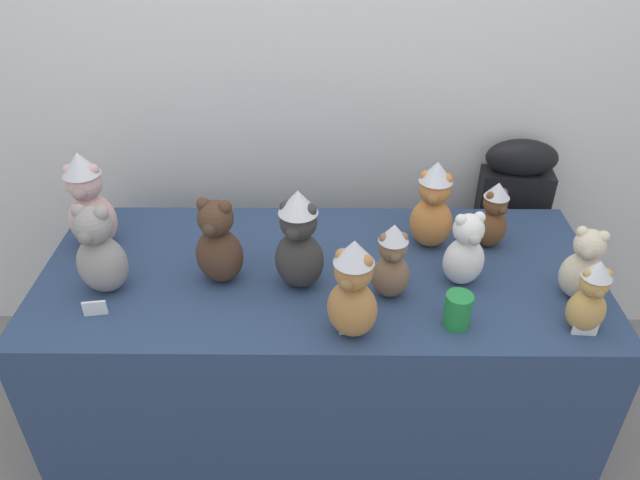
% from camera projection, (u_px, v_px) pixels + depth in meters
% --- Properties ---
extents(ground_plane, '(10.00, 10.00, 0.00)m').
position_uv_depth(ground_plane, '(319.00, 472.00, 2.24)').
color(ground_plane, gray).
extents(wall_back, '(7.00, 0.08, 2.60)m').
position_uv_depth(wall_back, '(321.00, 46.00, 2.26)').
color(wall_back, white).
rests_on(wall_back, ground_plane).
extents(display_table, '(1.86, 0.80, 0.75)m').
position_uv_depth(display_table, '(320.00, 351.00, 2.24)').
color(display_table, navy).
rests_on(display_table, ground_plane).
extents(instrument_case, '(0.29, 0.14, 0.98)m').
position_uv_depth(instrument_case, '(504.00, 244.00, 2.60)').
color(instrument_case, black).
rests_on(instrument_case, ground_plane).
extents(teddy_bear_cocoa, '(0.18, 0.16, 0.30)m').
position_uv_depth(teddy_bear_cocoa, '(218.00, 244.00, 1.91)').
color(teddy_bear_cocoa, '#4C3323').
rests_on(teddy_bear_cocoa, display_table).
extents(teddy_bear_mocha, '(0.13, 0.11, 0.26)m').
position_uv_depth(teddy_bear_mocha, '(392.00, 262.00, 1.85)').
color(teddy_bear_mocha, '#7F6047').
rests_on(teddy_bear_mocha, display_table).
extents(teddy_bear_ginger, '(0.18, 0.16, 0.32)m').
position_uv_depth(teddy_bear_ginger, '(433.00, 206.00, 2.06)').
color(teddy_bear_ginger, '#D17F3D').
rests_on(teddy_bear_ginger, display_table).
extents(teddy_bear_chestnut, '(0.14, 0.14, 0.25)m').
position_uv_depth(teddy_bear_chestnut, '(493.00, 216.00, 2.08)').
color(teddy_bear_chestnut, brown).
rests_on(teddy_bear_chestnut, display_table).
extents(teddy_bear_cream, '(0.16, 0.15, 0.25)m').
position_uv_depth(teddy_bear_cream, '(583.00, 266.00, 1.85)').
color(teddy_bear_cream, beige).
rests_on(teddy_bear_cream, display_table).
extents(teddy_bear_ash, '(0.18, 0.16, 0.31)m').
position_uv_depth(teddy_bear_ash, '(100.00, 252.00, 1.86)').
color(teddy_bear_ash, gray).
rests_on(teddy_bear_ash, display_table).
extents(teddy_bear_charcoal, '(0.19, 0.17, 0.35)m').
position_uv_depth(teddy_bear_charcoal, '(299.00, 241.00, 1.87)').
color(teddy_bear_charcoal, '#383533').
rests_on(teddy_bear_charcoal, display_table).
extents(teddy_bear_blush, '(0.16, 0.15, 0.36)m').
position_uv_depth(teddy_bear_blush, '(89.00, 202.00, 2.06)').
color(teddy_bear_blush, beige).
rests_on(teddy_bear_blush, display_table).
extents(teddy_bear_caramel, '(0.18, 0.17, 0.32)m').
position_uv_depth(teddy_bear_caramel, '(353.00, 290.00, 1.69)').
color(teddy_bear_caramel, '#B27A42').
rests_on(teddy_bear_caramel, display_table).
extents(teddy_bear_honey, '(0.11, 0.10, 0.25)m').
position_uv_depth(teddy_bear_honey, '(590.00, 297.00, 1.72)').
color(teddy_bear_honey, tan).
rests_on(teddy_bear_honey, display_table).
extents(teddy_bear_snow, '(0.16, 0.14, 0.26)m').
position_uv_depth(teddy_bear_snow, '(465.00, 251.00, 1.91)').
color(teddy_bear_snow, white).
rests_on(teddy_bear_snow, display_table).
extents(party_cup_green, '(0.08, 0.08, 0.11)m').
position_uv_depth(party_cup_green, '(458.00, 310.00, 1.77)').
color(party_cup_green, '#238C3D').
rests_on(party_cup_green, display_table).
extents(name_card_front_left, '(0.07, 0.02, 0.05)m').
position_uv_depth(name_card_front_left, '(95.00, 308.00, 1.83)').
color(name_card_front_left, white).
rests_on(name_card_front_left, display_table).
extents(name_card_front_middle, '(0.07, 0.01, 0.05)m').
position_uv_depth(name_card_front_middle, '(585.00, 328.00, 1.75)').
color(name_card_front_middle, white).
rests_on(name_card_front_middle, display_table).
extents(name_card_front_right, '(0.07, 0.01, 0.05)m').
position_uv_depth(name_card_front_right, '(351.00, 327.00, 1.76)').
color(name_card_front_right, white).
rests_on(name_card_front_right, display_table).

